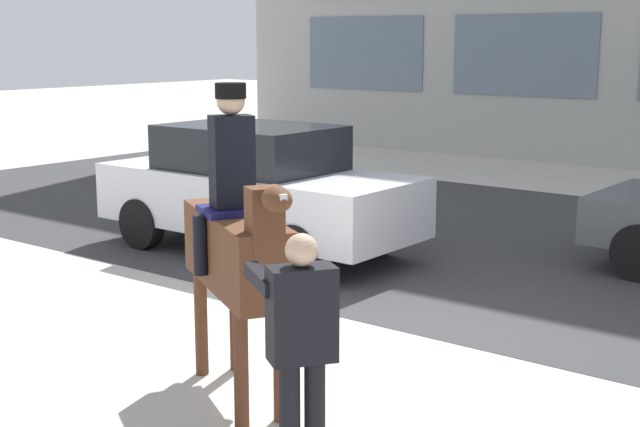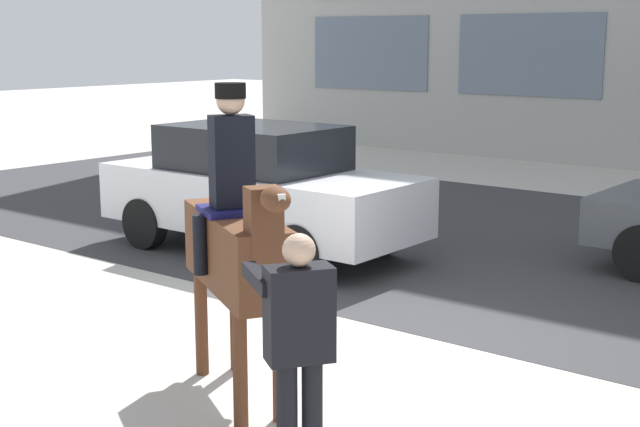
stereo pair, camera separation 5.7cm
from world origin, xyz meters
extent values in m
plane|color=beige|center=(0.00, 0.00, 0.00)|extent=(80.00, 80.00, 0.00)
cube|color=#38383A|center=(0.00, 4.75, 0.00)|extent=(25.61, 8.50, 0.01)
cube|color=slate|center=(-9.01, 12.83, 2.47)|extent=(3.61, 0.02, 1.89)
cube|color=slate|center=(-4.51, 12.83, 2.47)|extent=(3.61, 0.02, 1.89)
cube|color=#59331E|center=(-0.04, -1.66, 1.20)|extent=(1.60, 1.18, 0.59)
cylinder|color=#59331E|center=(0.54, -1.81, 0.45)|extent=(0.11, 0.11, 0.90)
cylinder|color=#59331E|center=(0.38, -2.08, 0.45)|extent=(0.11, 0.11, 0.90)
cylinder|color=#59331E|center=(-0.46, -1.24, 0.45)|extent=(0.11, 0.11, 0.90)
cylinder|color=#59331E|center=(-0.61, -1.50, 0.45)|extent=(0.11, 0.11, 0.90)
cube|color=#59331E|center=(0.57, -2.01, 1.56)|extent=(0.29, 0.31, 0.53)
cube|color=black|center=(0.47, -1.95, 1.58)|extent=(0.07, 0.09, 0.48)
ellipsoid|color=#59331E|center=(0.80, -2.14, 1.78)|extent=(0.35, 0.32, 0.18)
cube|color=silver|center=(0.87, -2.18, 1.80)|extent=(0.12, 0.10, 0.07)
cylinder|color=black|center=(-0.77, -1.24, 1.10)|extent=(0.09, 0.09, 0.55)
cube|color=#14144C|center=(-0.11, -1.62, 1.52)|extent=(0.66, 0.66, 0.05)
cube|color=black|center=(-0.11, -1.62, 1.90)|extent=(0.35, 0.39, 0.72)
sphere|color=#D1A889|center=(-0.11, -1.62, 2.37)|extent=(0.22, 0.22, 0.22)
cylinder|color=black|center=(-0.11, -1.62, 2.45)|extent=(0.24, 0.24, 0.12)
cylinder|color=black|center=(0.03, -1.38, 1.26)|extent=(0.11, 0.11, 0.47)
cylinder|color=black|center=(-0.24, -1.85, 1.26)|extent=(0.11, 0.11, 0.47)
cube|color=black|center=(1.43, -2.66, 1.23)|extent=(0.41, 0.45, 0.58)
sphere|color=#D1A889|center=(1.43, -2.66, 1.62)|extent=(0.20, 0.20, 0.20)
cube|color=black|center=(1.10, -2.65, 1.39)|extent=(0.51, 0.38, 0.09)
cone|color=orange|center=(0.82, -2.46, 1.39)|extent=(0.17, 0.14, 0.04)
cube|color=silver|center=(-3.23, 2.14, 0.74)|extent=(4.47, 1.81, 0.77)
cube|color=black|center=(-3.35, 2.14, 1.42)|extent=(2.23, 1.59, 0.59)
cylinder|color=black|center=(-1.85, 1.31, 0.35)|extent=(0.70, 0.22, 0.70)
cylinder|color=black|center=(-1.85, 2.97, 0.35)|extent=(0.70, 0.22, 0.70)
cylinder|color=black|center=(-4.62, 1.31, 0.35)|extent=(0.70, 0.22, 0.70)
cylinder|color=black|center=(-4.62, 2.97, 0.35)|extent=(0.70, 0.22, 0.70)
camera|label=1|loc=(4.64, -6.61, 2.84)|focal=50.00mm
camera|label=2|loc=(4.69, -6.58, 2.84)|focal=50.00mm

